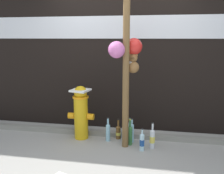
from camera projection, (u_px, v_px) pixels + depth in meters
ground_plane at (108, 160)px, 3.36m from camera, size 14.00×14.00×0.00m
building_wall at (122, 21)px, 4.26m from camera, size 10.00×0.21×3.85m
curb_strip at (117, 134)px, 4.16m from camera, size 8.00×0.12×0.08m
memorial_post at (127, 44)px, 3.53m from camera, size 0.64×0.50×2.72m
fire_hydrant at (81, 111)px, 4.02m from camera, size 0.43×0.32×0.88m
bottle_0 at (118, 132)px, 4.05m from camera, size 0.08×0.08×0.34m
bottle_1 at (124, 133)px, 3.95m from camera, size 0.06×0.06×0.35m
bottle_2 at (130, 135)px, 3.82m from camera, size 0.08×0.08×0.41m
bottle_3 at (142, 142)px, 3.62m from camera, size 0.07×0.07×0.34m
bottle_4 at (130, 131)px, 4.00m from camera, size 0.06×0.06×0.38m
bottle_5 at (152, 138)px, 3.69m from camera, size 0.08×0.08×0.41m
bottle_6 at (132, 132)px, 3.91m from camera, size 0.07×0.07×0.40m
bottle_7 at (108, 131)px, 3.96m from camera, size 0.07×0.07×0.39m
litter_0 at (61, 174)px, 3.00m from camera, size 0.17×0.13×0.01m
litter_1 at (62, 130)px, 4.46m from camera, size 0.12×0.12×0.01m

